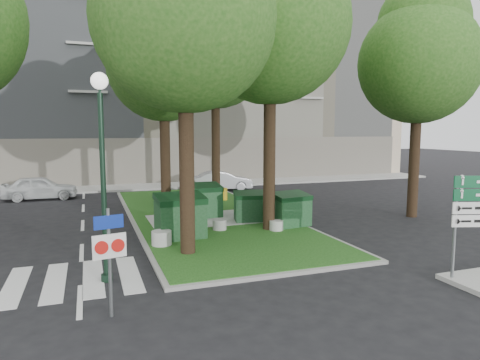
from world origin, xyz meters
name	(u,v)px	position (x,y,z in m)	size (l,w,h in m)	color
ground	(267,277)	(0.00, 0.00, 0.00)	(120.00, 120.00, 0.00)	black
median_island	(205,215)	(0.50, 8.00, 0.06)	(6.00, 16.00, 0.12)	#174714
median_kerb	(205,216)	(0.50, 8.00, 0.05)	(6.30, 16.30, 0.10)	gray
building_sidewalk	(156,186)	(0.00, 18.50, 0.06)	(42.00, 3.00, 0.12)	#999993
zebra_crossing	(112,275)	(-3.75, 1.50, 0.01)	(5.00, 3.00, 0.01)	silver
apartment_building	(140,77)	(0.00, 26.00, 8.00)	(41.00, 12.00, 16.00)	#C8B096
tree_median_near_left	(187,2)	(-1.41, 2.56, 7.32)	(5.20, 5.20, 10.53)	black
tree_median_near_right	(272,8)	(2.09, 4.56, 7.99)	(5.60, 5.60, 11.46)	black
tree_median_mid	(165,54)	(-0.91, 9.06, 6.98)	(4.80, 4.80, 9.99)	black
tree_median_far	(216,41)	(2.29, 12.06, 8.32)	(5.80, 5.80, 11.93)	black
tree_street_right	(420,52)	(9.09, 5.06, 6.98)	(5.00, 5.00, 10.06)	black
dumpster_a	(180,216)	(-1.33, 4.36, 0.85)	(1.70, 1.25, 1.51)	#0E3615
dumpster_b	(203,201)	(0.27, 7.49, 0.80)	(1.57, 1.14, 1.42)	#13431D
dumpster_c	(250,207)	(1.87, 6.05, 0.70)	(1.45, 1.16, 1.20)	black
dumpster_d	(291,209)	(3.00, 4.72, 0.74)	(1.51, 1.15, 1.30)	#133E1C
bollard_left	(162,238)	(-2.10, 3.61, 0.35)	(0.63, 0.63, 0.45)	#ACADA7
bollard_right	(276,225)	(2.17, 4.22, 0.30)	(0.50, 0.50, 0.36)	#AEAFA9
bollard_mid	(220,225)	(0.25, 5.00, 0.30)	(0.51, 0.51, 0.36)	gray
litter_bin	(224,194)	(2.41, 11.30, 0.43)	(0.36, 0.36, 0.62)	#C19316
street_lamp	(102,152)	(-3.88, 1.11, 3.21)	(0.41, 0.41, 5.11)	black
traffic_sign_pole	(109,248)	(-3.88, -1.05, 1.42)	(0.66, 0.17, 2.22)	slate
directional_sign	(477,210)	(4.70, -2.00, 1.81)	(1.22, 0.42, 2.54)	slate
car_white	(40,188)	(-6.70, 15.50, 0.65)	(1.52, 3.79, 1.29)	silver
car_silver	(222,181)	(3.62, 15.50, 0.61)	(1.29, 3.69, 1.22)	#A9ABB2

